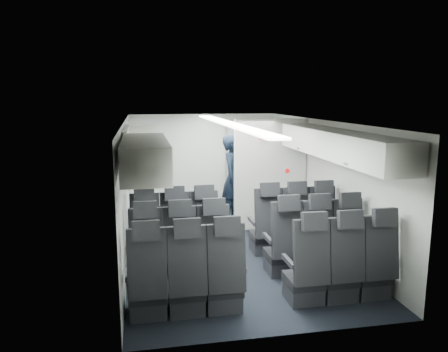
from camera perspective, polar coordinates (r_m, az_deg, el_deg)
name	(u,v)px	position (r m, az deg, el deg)	size (l,w,h in m)	color
cabin_shell	(228,182)	(7.43, 0.58, -0.74)	(3.41, 6.01, 2.16)	black
seat_row_front	(235,232)	(7.10, 1.42, -7.28)	(3.33, 0.56, 1.24)	black
seat_row_mid	(248,251)	(6.27, 3.18, -9.72)	(3.33, 0.56, 1.24)	black
seat_row_rear	(266,276)	(5.46, 5.51, -12.87)	(3.33, 0.56, 1.24)	black
overhead_bin_left_rear	(145,157)	(5.19, -10.28, 2.51)	(0.53, 1.80, 0.40)	white
overhead_bin_left_front_open	(141,150)	(6.94, -10.77, 3.42)	(0.64, 1.70, 0.72)	#9E9E93
overhead_bin_right_rear	(365,151)	(5.92, 17.99, 3.12)	(0.53, 1.80, 0.40)	white
overhead_bin_right_front	(313,138)	(7.49, 11.57, 4.83)	(0.53, 1.70, 0.40)	white
bulkhead_partition	(270,174)	(8.44, 6.04, 0.21)	(1.40, 0.15, 2.13)	silver
galley_unit	(245,166)	(10.28, 2.78, 1.37)	(0.85, 0.52, 1.90)	#939399
boarding_door	(132,178)	(8.85, -11.91, -0.28)	(0.12, 1.27, 1.86)	silver
flight_attendant	(233,179)	(8.85, 1.18, -0.41)	(0.66, 0.43, 1.80)	black
carry_on_bag	(145,146)	(6.79, -10.28, 3.89)	(0.44, 0.31, 0.26)	black
papers	(243,171)	(8.81, 2.46, 0.60)	(0.21, 0.02, 0.15)	white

